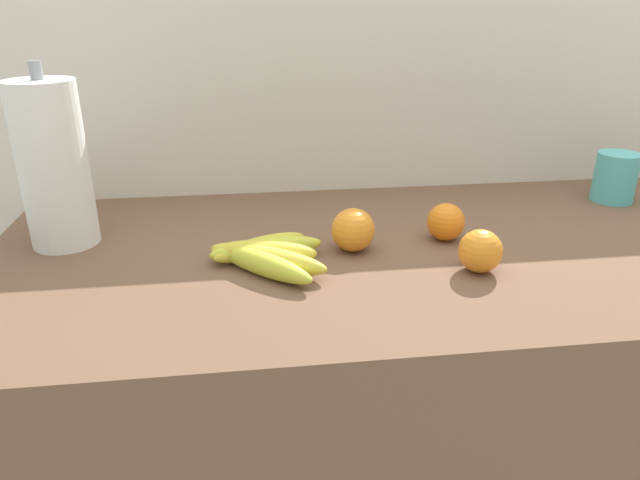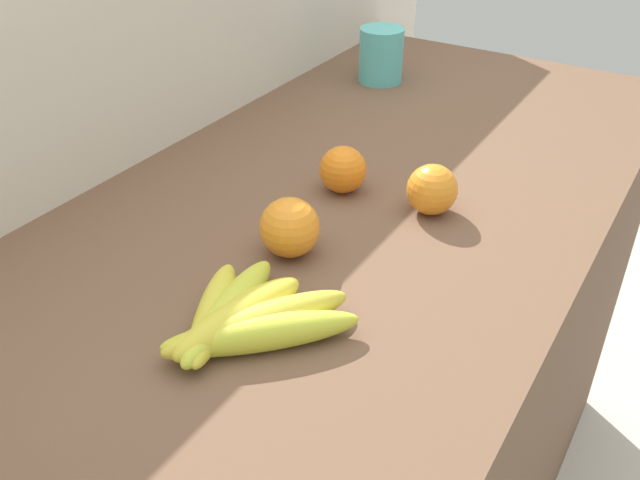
{
  "view_description": "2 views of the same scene",
  "coord_description": "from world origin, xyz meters",
  "px_view_note": "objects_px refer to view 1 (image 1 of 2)",
  "views": [
    {
      "loc": [
        -0.31,
        -0.91,
        1.3
      ],
      "look_at": [
        -0.2,
        -0.05,
        0.93
      ],
      "focal_mm": 32.28,
      "sensor_mm": 36.0,
      "label": 1
    },
    {
      "loc": [
        -0.72,
        -0.42,
        1.38
      ],
      "look_at": [
        -0.2,
        -0.09,
        0.98
      ],
      "focal_mm": 38.78,
      "sensor_mm": 36.0,
      "label": 2
    }
  ],
  "objects_px": {
    "orange_front": "(353,230)",
    "mug": "(615,177)",
    "orange_center": "(446,222)",
    "banana_bunch": "(264,255)",
    "paper_towel_roll": "(53,165)",
    "orange_right": "(480,251)"
  },
  "relations": [
    {
      "from": "orange_center",
      "to": "paper_towel_roll",
      "type": "bearing_deg",
      "value": 173.78
    },
    {
      "from": "orange_center",
      "to": "mug",
      "type": "distance_m",
      "value": 0.46
    },
    {
      "from": "orange_front",
      "to": "paper_towel_roll",
      "type": "xyz_separation_m",
      "value": [
        -0.5,
        0.1,
        0.11
      ]
    },
    {
      "from": "orange_right",
      "to": "paper_towel_roll",
      "type": "xyz_separation_m",
      "value": [
        -0.69,
        0.21,
        0.11
      ]
    },
    {
      "from": "orange_center",
      "to": "orange_front",
      "type": "distance_m",
      "value": 0.18
    },
    {
      "from": "orange_right",
      "to": "banana_bunch",
      "type": "bearing_deg",
      "value": 169.26
    },
    {
      "from": "banana_bunch",
      "to": "mug",
      "type": "xyz_separation_m",
      "value": [
        0.76,
        0.23,
        0.03
      ]
    },
    {
      "from": "paper_towel_roll",
      "to": "mug",
      "type": "bearing_deg",
      "value": 4.61
    },
    {
      "from": "banana_bunch",
      "to": "orange_front",
      "type": "xyz_separation_m",
      "value": [
        0.16,
        0.04,
        0.02
      ]
    },
    {
      "from": "orange_right",
      "to": "orange_center",
      "type": "bearing_deg",
      "value": 94.79
    },
    {
      "from": "orange_right",
      "to": "paper_towel_roll",
      "type": "height_order",
      "value": "paper_towel_roll"
    },
    {
      "from": "banana_bunch",
      "to": "orange_right",
      "type": "distance_m",
      "value": 0.35
    },
    {
      "from": "orange_center",
      "to": "orange_front",
      "type": "xyz_separation_m",
      "value": [
        -0.17,
        -0.03,
        0.0
      ]
    },
    {
      "from": "orange_front",
      "to": "mug",
      "type": "xyz_separation_m",
      "value": [
        0.6,
        0.19,
        0.01
      ]
    },
    {
      "from": "paper_towel_roll",
      "to": "mug",
      "type": "xyz_separation_m",
      "value": [
        1.11,
        0.09,
        -0.09
      ]
    },
    {
      "from": "orange_center",
      "to": "paper_towel_roll",
      "type": "relative_size",
      "value": 0.22
    },
    {
      "from": "orange_center",
      "to": "banana_bunch",
      "type": "bearing_deg",
      "value": -168.23
    },
    {
      "from": "banana_bunch",
      "to": "paper_towel_roll",
      "type": "bearing_deg",
      "value": 157.7
    },
    {
      "from": "orange_center",
      "to": "mug",
      "type": "relative_size",
      "value": 0.65
    },
    {
      "from": "orange_right",
      "to": "mug",
      "type": "xyz_separation_m",
      "value": [
        0.42,
        0.3,
        0.02
      ]
    },
    {
      "from": "orange_front",
      "to": "orange_right",
      "type": "relative_size",
      "value": 1.08
    },
    {
      "from": "orange_right",
      "to": "mug",
      "type": "relative_size",
      "value": 0.67
    }
  ]
}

